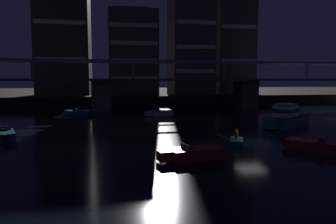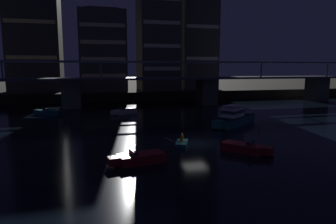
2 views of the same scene
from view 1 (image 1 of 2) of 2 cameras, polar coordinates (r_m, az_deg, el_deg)
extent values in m
plane|color=black|center=(29.51, 15.01, -5.41)|extent=(400.00, 400.00, 0.00)
cube|color=black|center=(108.58, -3.53, 3.40)|extent=(240.00, 80.00, 2.20)
cube|color=#4C4944|center=(59.88, -12.04, 2.94)|extent=(3.60, 4.40, 5.55)
cube|color=#4C4944|center=(65.58, 14.08, 3.13)|extent=(3.60, 4.40, 5.55)
cube|color=#3D424C|center=(61.05, 1.63, 5.93)|extent=(92.57, 6.40, 0.45)
cube|color=slate|center=(58.32, 2.22, 9.31)|extent=(92.57, 0.36, 0.36)
cube|color=slate|center=(63.99, 1.10, 9.00)|extent=(92.57, 0.36, 0.36)
cube|color=slate|center=(58.51, -23.70, 7.24)|extent=(0.30, 0.30, 3.20)
cube|color=slate|center=(57.03, -6.39, 7.74)|extent=(0.30, 0.30, 3.20)
cube|color=slate|center=(60.68, 10.30, 7.57)|extent=(0.30, 0.30, 3.20)
cube|color=slate|center=(68.63, 24.09, 6.95)|extent=(0.30, 0.30, 3.20)
cube|color=#38332D|center=(81.98, -18.69, 17.50)|extent=(12.08, 11.60, 40.93)
cube|color=#F2D172|center=(74.56, -19.06, 9.15)|extent=(11.11, 0.10, 0.90)
cube|color=#F2D172|center=(75.52, -19.27, 15.35)|extent=(11.11, 0.10, 0.90)
cube|color=#423D38|center=(78.07, -6.55, 10.47)|extent=(11.35, 13.43, 19.66)
cube|color=beige|center=(71.06, -6.15, 6.18)|extent=(10.45, 0.10, 0.90)
cube|color=beige|center=(71.20, -6.19, 9.34)|extent=(10.45, 0.10, 0.90)
cube|color=beige|center=(71.55, -6.22, 12.49)|extent=(10.45, 0.10, 0.90)
cube|color=beige|center=(72.12, -6.26, 15.59)|extent=(10.45, 0.10, 0.90)
cube|color=#423D38|center=(79.54, -6.64, 17.76)|extent=(7.95, 9.40, 0.60)
cube|color=#423D38|center=(78.91, 4.17, 13.47)|extent=(10.07, 10.43, 27.95)
cube|color=beige|center=(73.14, 5.15, 7.47)|extent=(9.27, 0.10, 0.90)
cube|color=beige|center=(73.52, 5.19, 11.83)|extent=(9.27, 0.10, 0.90)
cube|color=beige|center=(74.31, 5.23, 16.12)|extent=(9.27, 0.10, 0.90)
cube|color=#423D38|center=(85.81, 11.45, 17.17)|extent=(9.61, 11.70, 41.01)
cube|color=beige|center=(78.77, 12.86, 9.13)|extent=(8.84, 0.10, 0.90)
cube|color=beige|center=(79.69, 12.99, 15.03)|extent=(8.84, 0.10, 0.90)
cube|color=#196066|center=(41.76, 21.02, -1.51)|extent=(7.96, 6.87, 1.20)
cube|color=#196066|center=(37.61, 18.40, -2.07)|extent=(1.74, 1.80, 1.04)
cube|color=black|center=(41.70, 21.05, -0.76)|extent=(8.08, 6.98, 0.10)
cube|color=white|center=(41.07, 20.77, 0.20)|extent=(3.82, 3.60, 1.40)
cube|color=#283342|center=(41.07, 20.77, 0.27)|extent=(3.88, 3.65, 0.44)
cube|color=silver|center=(41.00, 20.81, 1.39)|extent=(3.44, 3.24, 0.08)
cube|color=#B7B2A8|center=(44.83, 22.70, -0.10)|extent=(1.73, 2.03, 0.36)
cube|color=#196066|center=(52.01, -15.88, -0.20)|extent=(4.28, 3.55, 0.80)
cube|color=#196066|center=(53.47, -17.94, -0.04)|extent=(1.28, 1.31, 0.70)
cube|color=#283342|center=(52.47, -16.64, 0.47)|extent=(0.78, 1.21, 0.36)
cube|color=#262628|center=(52.32, -16.42, 0.40)|extent=(0.63, 0.69, 0.24)
cube|color=black|center=(50.75, -13.93, -0.18)|extent=(0.49, 0.49, 0.60)
sphere|color=red|center=(53.59, -18.17, 0.42)|extent=(0.12, 0.12, 0.12)
cube|color=beige|center=(50.26, -1.36, -0.18)|extent=(4.28, 3.53, 0.80)
cube|color=beige|center=(48.78, -3.55, -0.31)|extent=(1.28, 1.31, 0.70)
cube|color=#283342|center=(49.68, -2.12, 0.42)|extent=(0.77, 1.21, 0.36)
cube|color=#262628|center=(49.84, -1.90, 0.37)|extent=(0.63, 0.69, 0.24)
cube|color=black|center=(51.63, 0.49, 0.10)|extent=(0.49, 0.49, 0.60)
sphere|color=beige|center=(48.59, -3.79, 0.17)|extent=(0.12, 0.12, 0.12)
cube|color=maroon|center=(27.80, 25.08, -5.62)|extent=(3.95, 4.12, 0.80)
cube|color=#283342|center=(27.52, 26.86, -4.58)|extent=(1.07, 0.97, 0.36)
cube|color=#262628|center=(27.58, 26.34, -4.66)|extent=(0.68, 0.67, 0.24)
cube|color=black|center=(28.32, 20.83, -5.03)|extent=(0.51, 0.51, 0.60)
cube|color=maroon|center=(22.64, 5.12, -7.60)|extent=(4.19, 2.53, 0.80)
cube|color=maroon|center=(21.69, -0.63, -8.04)|extent=(1.08, 1.15, 0.70)
cube|color=#283342|center=(22.16, 3.16, -6.35)|extent=(0.36, 1.34, 0.36)
cube|color=#262628|center=(22.27, 3.74, -6.44)|extent=(0.50, 0.63, 0.24)
cube|color=black|center=(23.64, 9.84, -6.84)|extent=(0.42, 0.42, 0.60)
sphere|color=beige|center=(21.51, -1.26, -6.99)|extent=(0.12, 0.12, 0.12)
cube|color=#196066|center=(33.67, -27.87, -3.83)|extent=(3.05, 4.29, 0.80)
cube|color=#196066|center=(36.04, -28.05, -3.16)|extent=(1.24, 1.19, 0.70)
cube|color=#283342|center=(34.42, -27.98, -2.66)|extent=(1.30, 0.56, 0.36)
cube|color=#262628|center=(34.18, -27.96, -2.81)|extent=(0.66, 0.57, 0.24)
cube|color=black|center=(31.53, -27.68, -4.25)|extent=(0.46, 0.46, 0.60)
sphere|color=beige|center=(36.22, -28.10, -2.43)|extent=(0.12, 0.12, 0.12)
cube|color=#196066|center=(28.32, 12.45, -5.32)|extent=(2.01, 2.82, 0.48)
cube|color=#7F6647|center=(28.27, 12.46, -4.79)|extent=(0.99, 0.56, 0.06)
cylinder|color=orange|center=(28.31, 12.48, -4.09)|extent=(0.32, 0.32, 0.60)
sphere|color=tan|center=(28.25, 12.49, -3.27)|extent=(0.22, 0.22, 0.22)
cylinder|color=olive|center=(28.28, 10.33, -4.60)|extent=(1.42, 0.63, 0.59)
camera|label=2|loc=(4.70, 143.55, 26.13)|focal=32.40mm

